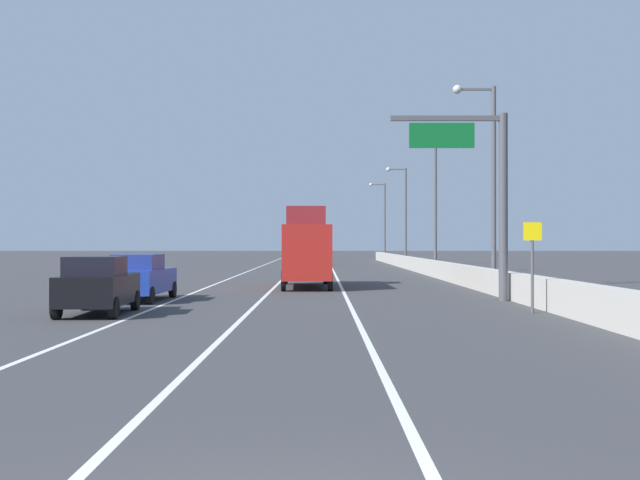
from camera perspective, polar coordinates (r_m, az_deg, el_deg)
ground_plane at (r=69.96m, az=-0.29°, el=-2.12°), size 320.00×320.00×0.00m
lane_stripe_left at (r=61.25m, az=-5.50°, el=-2.39°), size 0.16×130.00×0.00m
lane_stripe_center at (r=61.01m, az=-2.22°, el=-2.40°), size 0.16×130.00×0.00m
lane_stripe_right at (r=60.97m, az=1.07°, el=-2.40°), size 0.16×130.00×0.00m
jersey_barrier_right at (r=46.63m, az=9.81°, el=-2.39°), size 0.60×120.00×1.10m
overhead_sign_gantry at (r=31.70m, az=12.04°, el=4.15°), size 4.68×0.36×7.50m
speed_advisory_sign at (r=26.55m, az=15.37°, el=-1.41°), size 0.60×0.11×3.00m
lamp_post_right_second at (r=39.36m, az=12.30°, el=4.89°), size 2.14×0.44×10.14m
lamp_post_right_third at (r=59.86m, az=8.25°, el=3.14°), size 2.14×0.44×10.14m
lamp_post_right_fourth at (r=80.51m, az=6.15°, el=2.27°), size 2.14×0.44×10.14m
lamp_post_right_fifth at (r=101.19m, az=4.65°, el=1.76°), size 2.14×0.44×10.14m
car_silver_0 at (r=81.20m, az=-0.79°, el=-1.19°), size 1.96×4.80×1.89m
car_blue_1 at (r=31.84m, az=-13.02°, el=-2.70°), size 2.02×4.85×1.87m
car_black_2 at (r=26.04m, az=-15.99°, el=-3.24°), size 2.08×4.23×1.89m
box_truck at (r=40.57m, az=-1.00°, el=-0.72°), size 2.67×7.96×4.30m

